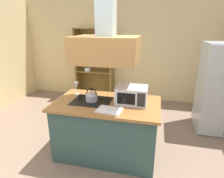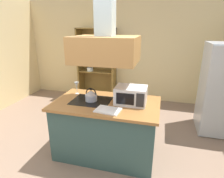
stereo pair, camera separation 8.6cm
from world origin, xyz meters
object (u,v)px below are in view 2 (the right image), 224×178
dish_cabinet (97,68)px  kettle (91,95)px  wine_glass_on_counter (77,85)px  cutting_board (108,110)px  microwave (131,95)px

dish_cabinet → kettle: (0.74, -2.42, 0.12)m
dish_cabinet → wine_glass_on_counter: 2.22m
kettle → cutting_board: 0.46m
dish_cabinet → cutting_board: bearing=-67.9°
dish_cabinet → microwave: size_ratio=4.25×
wine_glass_on_counter → microwave: bearing=-10.6°
cutting_board → microwave: bearing=53.0°
dish_cabinet → microwave: (1.36, -2.36, 0.16)m
kettle → microwave: (0.61, 0.06, 0.04)m
microwave → wine_glass_on_counter: 0.98m
dish_cabinet → cutting_board: 2.92m
dish_cabinet → kettle: size_ratio=9.49×
cutting_board → microwave: size_ratio=0.74×
microwave → dish_cabinet: bearing=119.9°
kettle → dish_cabinet: bearing=107.1°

